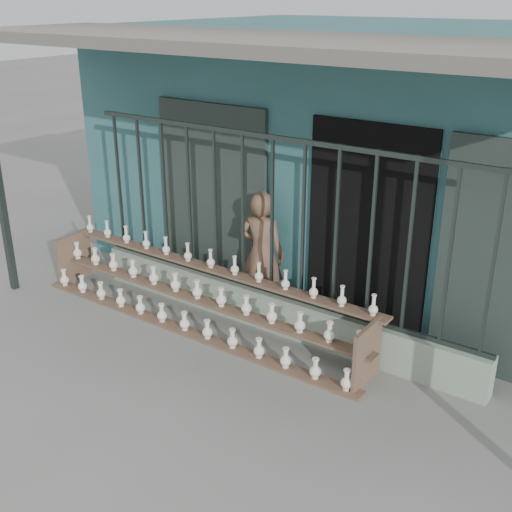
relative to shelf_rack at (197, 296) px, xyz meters
The scene contains 6 objects.
ground 1.22m from the shelf_rack, 49.58° to the right, with size 60.00×60.00×0.00m, color slate.
workshop_building 3.65m from the shelf_rack, 77.23° to the left, with size 7.40×6.60×3.21m.
parapet_wall 0.87m from the shelf_rack, 28.85° to the left, with size 5.00×0.20×0.45m, color gray.
security_fence 1.31m from the shelf_rack, 28.85° to the left, with size 5.00×0.04×1.80m.
shelf_rack is the anchor object (origin of this frame).
elderly_woman 0.90m from the shelf_rack, 56.69° to the left, with size 0.56×0.37×1.53m, color brown.
Camera 1 is at (3.64, -4.14, 3.60)m, focal length 45.00 mm.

